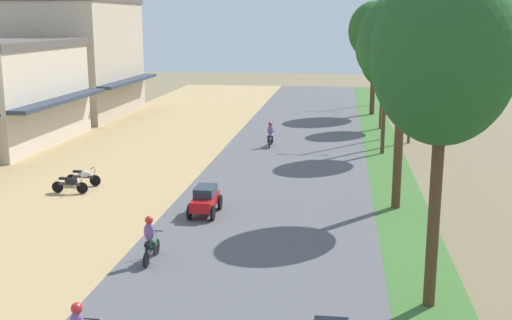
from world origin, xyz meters
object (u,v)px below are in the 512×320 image
(streetlamp_mid, at_px, (372,60))
(motorbike_ahead_fourth, at_px, (270,135))
(car_sedan_red, at_px, (205,199))
(motorbike_ahead_third, at_px, (151,240))
(median_tree_fifth, at_px, (375,31))
(median_tree_fourth, at_px, (383,59))
(utility_pole_near, at_px, (412,70))
(median_tree_second, at_px, (404,37))
(parked_motorbike_fourth, at_px, (84,176))
(median_tree_nearest, at_px, (444,56))
(median_tree_third, at_px, (387,49))
(parked_motorbike_third, at_px, (70,183))
(streetlamp_near, at_px, (384,71))

(streetlamp_mid, height_order, motorbike_ahead_fourth, streetlamp_mid)
(car_sedan_red, xyz_separation_m, motorbike_ahead_third, (-0.70, -5.64, 0.11))
(median_tree_fifth, bearing_deg, median_tree_fourth, -87.43)
(median_tree_fourth, bearing_deg, utility_pole_near, -73.85)
(median_tree_second, height_order, median_tree_fifth, median_tree_fifth)
(median_tree_fourth, distance_m, utility_pole_near, 5.64)
(parked_motorbike_fourth, relative_size, median_tree_second, 0.19)
(median_tree_fifth, bearing_deg, streetlamp_mid, 88.61)
(median_tree_nearest, relative_size, motorbike_ahead_fourth, 5.40)
(median_tree_fourth, bearing_deg, median_tree_fifth, 92.57)
(median_tree_fifth, height_order, utility_pole_near, median_tree_fifth)
(streetlamp_mid, bearing_deg, median_tree_third, -90.59)
(parked_motorbike_fourth, bearing_deg, streetlamp_mid, 64.92)
(median_tree_third, distance_m, streetlamp_mid, 23.35)
(parked_motorbike_third, xyz_separation_m, parked_motorbike_fourth, (0.08, 1.46, 0.00))
(median_tree_second, bearing_deg, motorbike_ahead_fourth, 118.46)
(streetlamp_near, bearing_deg, median_tree_second, -91.18)
(motorbike_ahead_third, xyz_separation_m, motorbike_ahead_fourth, (1.82, 20.75, 0.00))
(utility_pole_near, xyz_separation_m, motorbike_ahead_third, (-10.96, -23.59, -4.08))
(motorbike_ahead_fourth, bearing_deg, streetlamp_near, 26.50)
(median_tree_second, xyz_separation_m, motorbike_ahead_third, (-8.87, -7.76, -6.66))
(streetlamp_mid, bearing_deg, median_tree_nearest, -90.22)
(streetlamp_near, bearing_deg, median_tree_third, -92.85)
(streetlamp_mid, relative_size, utility_pole_near, 0.80)
(parked_motorbike_fourth, relative_size, median_tree_third, 0.22)
(streetlamp_mid, distance_m, car_sedan_red, 38.36)
(median_tree_third, height_order, streetlamp_mid, median_tree_third)
(streetlamp_near, bearing_deg, streetlamp_mid, 90.00)
(median_tree_third, distance_m, car_sedan_red, 17.20)
(median_tree_second, bearing_deg, utility_pole_near, 82.47)
(parked_motorbike_fourth, relative_size, motorbike_ahead_fourth, 1.00)
(median_tree_fourth, distance_m, median_tree_fifth, 7.79)
(utility_pole_near, height_order, motorbike_ahead_third, utility_pole_near)
(parked_motorbike_third, height_order, median_tree_second, median_tree_second)
(median_tree_fifth, relative_size, streetlamp_mid, 1.29)
(median_tree_nearest, bearing_deg, median_tree_fifth, 89.97)
(median_tree_third, height_order, car_sedan_red, median_tree_third)
(median_tree_nearest, height_order, car_sedan_red, median_tree_nearest)
(median_tree_nearest, relative_size, median_tree_third, 1.17)
(parked_motorbike_fourth, bearing_deg, median_tree_second, -6.85)
(parked_motorbike_third, bearing_deg, streetlamp_near, 46.18)
(parked_motorbike_third, bearing_deg, median_tree_second, -1.37)
(streetlamp_mid, bearing_deg, median_tree_fifth, -91.39)
(parked_motorbike_fourth, height_order, utility_pole_near, utility_pole_near)
(motorbike_ahead_third, bearing_deg, median_tree_second, 41.21)
(motorbike_ahead_third, bearing_deg, median_tree_fourth, 72.04)
(median_tree_fifth, distance_m, motorbike_ahead_third, 38.18)
(car_sedan_red, bearing_deg, median_tree_nearest, -43.26)
(median_tree_nearest, distance_m, utility_pole_near, 25.97)
(median_tree_third, xyz_separation_m, median_tree_fifth, (0.09, 16.93, 0.79))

